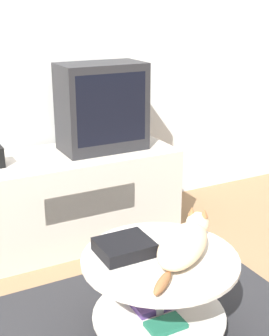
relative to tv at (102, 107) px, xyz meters
The scene contains 7 objects.
wall_back 0.61m from the tv, 121.06° to the left, with size 8.00×0.05×2.60m.
rug 1.40m from the tv, 100.67° to the right, with size 1.44×1.27×0.02m.
tv_stand 0.59m from the tv, behind, with size 1.25×0.54×0.57m.
tv is the anchor object (origin of this frame).
coffee_table 1.27m from the tv, 102.01° to the right, with size 0.67×0.67×0.41m.
dvd_box 1.14m from the tv, 109.25° to the right, with size 0.23×0.20×0.06m.
cat 1.21m from the tv, 96.73° to the right, with size 0.50×0.43×0.13m.
Camera 1 is at (-0.93, -1.50, 1.44)m, focal length 50.00 mm.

